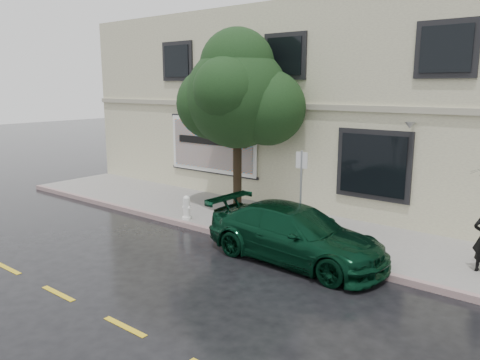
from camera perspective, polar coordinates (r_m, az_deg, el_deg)
The scene contains 10 objects.
ground at distance 12.67m, azimuth -7.41°, elevation -8.32°, with size 90.00×90.00×0.00m, color black.
sidewalk at distance 14.97m, azimuth 1.55°, elevation -4.81°, with size 20.00×3.50×0.15m, color gray.
curb at distance 13.68m, azimuth -2.89°, elevation -6.41°, with size 20.00×0.18×0.16m, color gray.
road_marking at distance 10.73m, azimuth -21.27°, elevation -12.77°, with size 19.00×0.12×0.01m, color gold.
building at distance 19.30m, azimuth 12.05°, elevation 8.92°, with size 20.00×8.12×7.00m.
billboard at distance 17.84m, azimuth -3.42°, elevation 4.30°, with size 4.30×0.16×2.20m.
car at distance 11.64m, azimuth 6.74°, elevation -6.55°, with size 2.07×4.69×1.37m, color black.
street_tree at distance 15.42m, azimuth -0.34°, elevation 10.04°, with size 3.34×3.34×5.42m.
fire_hydrant at distance 14.75m, azimuth -6.52°, elevation -3.36°, with size 0.31×0.29×0.75m.
sign_pole at distance 11.88m, azimuth 7.43°, elevation -1.25°, with size 0.31×0.05×2.53m.
Camera 1 is at (8.62, -8.25, 4.26)m, focal length 35.00 mm.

